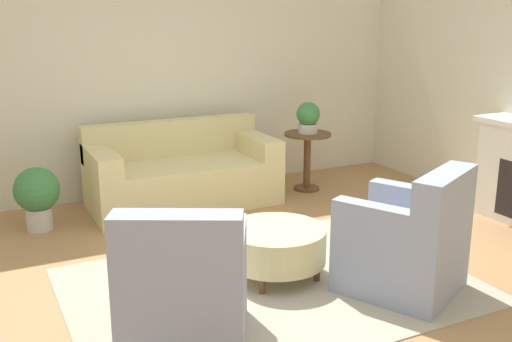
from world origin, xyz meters
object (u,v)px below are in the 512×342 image
object	(u,v)px
couch	(182,175)
potted_plant_on_side_table	(308,117)
ottoman_table	(276,245)
armchair_right	(408,244)
armchair_left	(185,292)
side_table	(307,151)
potted_plant_floor	(37,194)

from	to	relation	value
couch	potted_plant_on_side_table	bearing A→B (deg)	-5.37
ottoman_table	armchair_right	bearing A→B (deg)	-41.64
armchair_left	potted_plant_on_side_table	size ratio (longest dim) A/B	2.92
couch	side_table	world-z (taller)	couch
armchair_left	armchair_right	distance (m)	1.71
potted_plant_on_side_table	potted_plant_floor	world-z (taller)	potted_plant_on_side_table
couch	potted_plant_floor	size ratio (longest dim) A/B	3.22
ottoman_table	side_table	world-z (taller)	side_table
couch	ottoman_table	size ratio (longest dim) A/B	2.50
couch	armchair_right	world-z (taller)	armchair_right
side_table	potted_plant_on_side_table	world-z (taller)	potted_plant_on_side_table
side_table	potted_plant_floor	size ratio (longest dim) A/B	1.11
couch	armchair_left	size ratio (longest dim) A/B	1.90
ottoman_table	potted_plant_on_side_table	world-z (taller)	potted_plant_on_side_table
armchair_left	ottoman_table	distance (m)	1.18
couch	potted_plant_on_side_table	xyz separation A→B (m)	(1.47, -0.14, 0.53)
armchair_left	side_table	size ratio (longest dim) A/B	1.54
potted_plant_on_side_table	ottoman_table	bearing A→B (deg)	-126.85
armchair_left	ottoman_table	xyz separation A→B (m)	(0.98, 0.66, -0.11)
potted_plant_floor	armchair_left	bearing A→B (deg)	-78.14
couch	armchair_left	world-z (taller)	armchair_left
ottoman_table	potted_plant_floor	world-z (taller)	potted_plant_floor
ottoman_table	side_table	xyz separation A→B (m)	(1.44, 1.92, 0.19)
armchair_right	side_table	bearing A→B (deg)	74.82
couch	potted_plant_on_side_table	distance (m)	1.57
couch	armchair_right	size ratio (longest dim) A/B	1.90
potted_plant_floor	armchair_right	bearing A→B (deg)	-48.71
couch	side_table	size ratio (longest dim) A/B	2.91
armchair_left	armchair_right	xyz separation A→B (m)	(1.71, 0.00, 0.00)
potted_plant_floor	side_table	bearing A→B (deg)	0.16
armchair_right	couch	bearing A→B (deg)	105.86
armchair_left	side_table	bearing A→B (deg)	46.85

